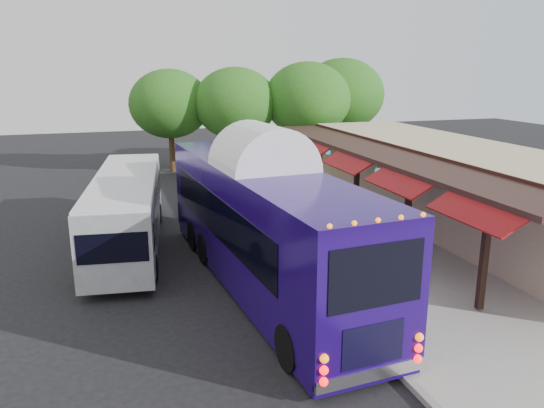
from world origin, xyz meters
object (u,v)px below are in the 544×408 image
object	(u,v)px
city_bus	(127,208)
ped_a	(351,231)
ped_b	(303,188)
ped_d	(310,189)
ped_c	(297,211)
coach_bus	(263,219)
sign_board	(401,220)

from	to	relation	value
city_bus	ped_a	size ratio (longest dim) A/B	6.83
ped_b	ped_d	bearing A→B (deg)	141.41
ped_c	coach_bus	bearing A→B (deg)	56.58
ped_a	ped_d	bearing A→B (deg)	65.93
coach_bus	ped_b	bearing A→B (deg)	56.85
ped_d	ped_b	bearing A→B (deg)	-4.44
ped_b	ped_a	bearing A→B (deg)	66.17
city_bus	ped_b	world-z (taller)	city_bus
coach_bus	ped_b	xyz separation A→B (m)	(4.55, 8.38, -1.17)
ped_d	sign_board	world-z (taller)	ped_d
city_bus	ped_d	world-z (taller)	city_bus
coach_bus	city_bus	size ratio (longest dim) A/B	1.22
city_bus	ped_b	bearing A→B (deg)	27.37
coach_bus	ped_b	size ratio (longest dim) A/B	7.19
ped_a	sign_board	size ratio (longest dim) A/B	1.35
ped_c	ped_d	distance (m)	3.66
ped_c	sign_board	distance (m)	4.34
ped_b	ped_c	distance (m)	3.62
ped_b	ped_c	size ratio (longest dim) A/B	1.19
ped_b	city_bus	bearing A→B (deg)	1.82
ped_b	ped_d	size ratio (longest dim) A/B	1.05
ped_a	ped_d	size ratio (longest dim) A/B	0.91
coach_bus	sign_board	world-z (taller)	coach_bus
ped_c	ped_a	bearing A→B (deg)	102.54
coach_bus	ped_a	world-z (taller)	coach_bus
city_bus	sign_board	world-z (taller)	city_bus
sign_board	ped_c	bearing A→B (deg)	133.46
ped_b	sign_board	xyz separation A→B (m)	(1.95, -5.90, -0.12)
city_bus	ped_c	distance (m)	7.06
ped_b	sign_board	distance (m)	6.22
ped_b	ped_d	xyz separation A→B (m)	(0.30, -0.11, -0.04)
city_bus	ped_b	size ratio (longest dim) A/B	5.91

